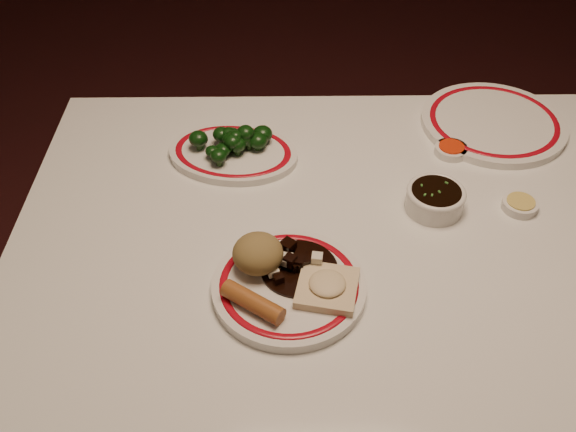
# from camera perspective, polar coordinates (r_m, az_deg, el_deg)

# --- Properties ---
(dining_table) EXTENTS (1.20, 0.90, 0.75)m
(dining_table) POSITION_cam_1_polar(r_m,az_deg,el_deg) (1.17, 5.97, -5.09)
(dining_table) COLOR white
(dining_table) RESTS_ON ground
(main_plate) EXTENTS (0.25, 0.25, 0.02)m
(main_plate) POSITION_cam_1_polar(r_m,az_deg,el_deg) (1.01, 0.09, -6.28)
(main_plate) COLOR silver
(main_plate) RESTS_ON dining_table
(rice_mound) EXTENTS (0.08, 0.08, 0.06)m
(rice_mound) POSITION_cam_1_polar(r_m,az_deg,el_deg) (1.01, -2.70, -3.35)
(rice_mound) COLOR olive
(rice_mound) RESTS_ON main_plate
(spring_roll) EXTENTS (0.10, 0.08, 0.03)m
(spring_roll) POSITION_cam_1_polar(r_m,az_deg,el_deg) (0.96, -3.14, -7.64)
(spring_roll) COLOR #9B5826
(spring_roll) RESTS_ON main_plate
(fried_wonton) EXTENTS (0.11, 0.11, 0.03)m
(fried_wonton) POSITION_cam_1_polar(r_m,az_deg,el_deg) (0.99, 3.51, -6.28)
(fried_wonton) COLOR beige
(fried_wonton) RESTS_ON main_plate
(stirfry_heap) EXTENTS (0.12, 0.12, 0.03)m
(stirfry_heap) POSITION_cam_1_polar(r_m,az_deg,el_deg) (1.02, 0.52, -4.26)
(stirfry_heap) COLOR black
(stirfry_heap) RESTS_ON main_plate
(broccoli_plate) EXTENTS (0.29, 0.26, 0.02)m
(broccoli_plate) POSITION_cam_1_polar(r_m,az_deg,el_deg) (1.27, -4.90, 5.60)
(broccoli_plate) COLOR silver
(broccoli_plate) RESTS_ON dining_table
(broccoli_pile) EXTENTS (0.16, 0.11, 0.05)m
(broccoli_pile) POSITION_cam_1_polar(r_m,az_deg,el_deg) (1.25, -4.97, 6.75)
(broccoli_pile) COLOR #23471C
(broccoli_pile) RESTS_ON broccoli_plate
(soy_bowl) EXTENTS (0.10, 0.10, 0.04)m
(soy_bowl) POSITION_cam_1_polar(r_m,az_deg,el_deg) (1.17, 12.92, 1.42)
(soy_bowl) COLOR silver
(soy_bowl) RESTS_ON dining_table
(sweet_sour_dish) EXTENTS (0.06, 0.06, 0.02)m
(sweet_sour_dish) POSITION_cam_1_polar(r_m,az_deg,el_deg) (1.32, 14.28, 5.72)
(sweet_sour_dish) COLOR silver
(sweet_sour_dish) RESTS_ON dining_table
(mustard_dish) EXTENTS (0.06, 0.06, 0.02)m
(mustard_dish) POSITION_cam_1_polar(r_m,az_deg,el_deg) (1.22, 19.92, 0.95)
(mustard_dish) COLOR silver
(mustard_dish) RESTS_ON dining_table
(far_plate) EXTENTS (0.39, 0.39, 0.02)m
(far_plate) POSITION_cam_1_polar(r_m,az_deg,el_deg) (1.42, 17.79, 7.92)
(far_plate) COLOR silver
(far_plate) RESTS_ON dining_table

